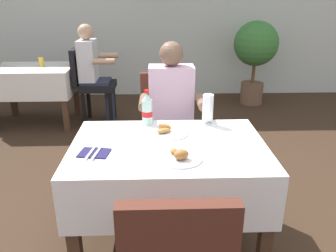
{
  "coord_description": "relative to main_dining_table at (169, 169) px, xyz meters",
  "views": [
    {
      "loc": [
        -0.2,
        -1.74,
        1.6
      ],
      "look_at": [
        -0.13,
        0.25,
        0.82
      ],
      "focal_mm": 36.21,
      "sensor_mm": 36.0,
      "label": 1
    }
  ],
  "objects": [
    {
      "name": "main_dining_table",
      "position": [
        0.0,
        0.0,
        0.0
      ],
      "size": [
        1.2,
        0.83,
        0.74
      ],
      "color": "white",
      "rests_on": "ground"
    },
    {
      "name": "chair_far_diner_seat",
      "position": [
        0.0,
        0.81,
        -0.02
      ],
      "size": [
        0.44,
        0.5,
        0.97
      ],
      "color": "#4C2319",
      "rests_on": "ground"
    },
    {
      "name": "seated_diner_far",
      "position": [
        0.05,
        0.7,
        0.14
      ],
      "size": [
        0.5,
        0.46,
        1.26
      ],
      "color": "#282D42",
      "rests_on": "ground"
    },
    {
      "name": "plate_near_camera",
      "position": [
        0.06,
        -0.21,
        0.19
      ],
      "size": [
        0.24,
        0.24,
        0.07
      ],
      "color": "white",
      "rests_on": "main_dining_table"
    },
    {
      "name": "plate_far_diner",
      "position": [
        0.0,
        0.17,
        0.18
      ],
      "size": [
        0.25,
        0.25,
        0.06
      ],
      "color": "white",
      "rests_on": "main_dining_table"
    },
    {
      "name": "beer_glass_left",
      "position": [
        0.29,
        0.33,
        0.28
      ],
      "size": [
        0.08,
        0.08,
        0.22
      ],
      "color": "white",
      "rests_on": "main_dining_table"
    },
    {
      "name": "cola_bottle_primary",
      "position": [
        -0.14,
        0.34,
        0.28
      ],
      "size": [
        0.07,
        0.07,
        0.25
      ],
      "color": "silver",
      "rests_on": "main_dining_table"
    },
    {
      "name": "napkin_cutlery_set",
      "position": [
        -0.43,
        -0.12,
        0.17
      ],
      "size": [
        0.19,
        0.2,
        0.01
      ],
      "color": "#231E4C",
      "rests_on": "main_dining_table"
    },
    {
      "name": "background_dining_table",
      "position": [
        -1.63,
        2.38,
        -0.02
      ],
      "size": [
        1.0,
        0.73,
        0.74
      ],
      "color": "white",
      "rests_on": "ground"
    },
    {
      "name": "background_chair_right",
      "position": [
        -0.92,
        2.38,
        -0.02
      ],
      "size": [
        0.5,
        0.44,
        0.97
      ],
      "color": "black",
      "rests_on": "ground"
    },
    {
      "name": "background_patron",
      "position": [
        -0.87,
        2.38,
        0.14
      ],
      "size": [
        0.46,
        0.5,
        1.26
      ],
      "color": "#282D42",
      "rests_on": "ground"
    },
    {
      "name": "background_table_tumbler",
      "position": [
        -1.52,
        2.43,
        0.22
      ],
      "size": [
        0.06,
        0.06,
        0.11
      ],
      "primitive_type": "cylinder",
      "color": "gold",
      "rests_on": "background_dining_table"
    },
    {
      "name": "potted_plant_corner",
      "position": [
        1.39,
        3.12,
        0.25
      ],
      "size": [
        0.65,
        0.65,
        1.24
      ],
      "color": "brown",
      "rests_on": "ground"
    }
  ]
}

